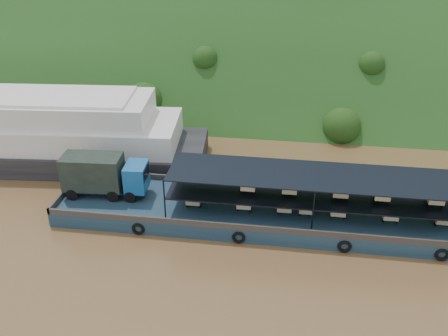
# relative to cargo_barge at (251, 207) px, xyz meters

# --- Properties ---
(ground) EXTENTS (160.00, 160.00, 0.00)m
(ground) POSITION_rel_cargo_barge_xyz_m (-0.61, -0.35, -1.19)
(ground) COLOR brown
(ground) RESTS_ON ground
(hillside) EXTENTS (140.00, 39.60, 39.60)m
(hillside) POSITION_rel_cargo_barge_xyz_m (-0.61, 35.65, -1.19)
(hillside) COLOR #163212
(hillside) RESTS_ON ground
(cargo_barge) EXTENTS (35.00, 7.18, 4.80)m
(cargo_barge) POSITION_rel_cargo_barge_xyz_m (0.00, 0.00, 0.00)
(cargo_barge) COLOR #142B46
(cargo_barge) RESTS_ON ground
(passenger_ferry) EXTENTS (35.57, 11.67, 7.08)m
(passenger_ferry) POSITION_rel_cargo_barge_xyz_m (-22.96, 7.67, 1.88)
(passenger_ferry) COLOR black
(passenger_ferry) RESTS_ON ground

